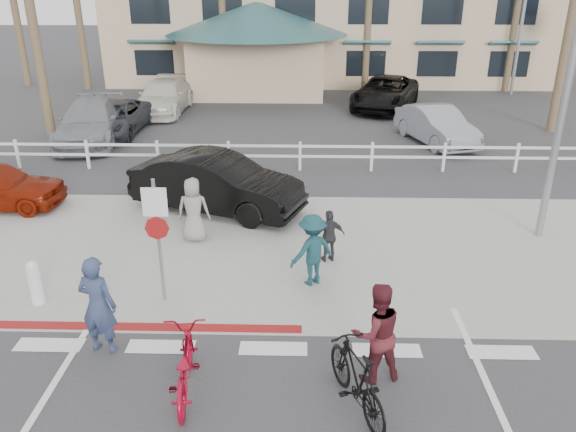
{
  "coord_description": "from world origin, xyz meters",
  "views": [
    {
      "loc": [
        0.48,
        -7.56,
        6.08
      ],
      "look_at": [
        0.19,
        3.09,
        1.5
      ],
      "focal_mm": 35.0,
      "sensor_mm": 36.0,
      "label": 1
    }
  ],
  "objects_px": {
    "car_white_sedan": "(217,183)",
    "bike_black": "(357,378)",
    "sign_post": "(158,235)",
    "bike_red": "(184,365)"
  },
  "relations": [
    {
      "from": "car_white_sedan",
      "to": "bike_black",
      "type": "bearing_deg",
      "value": -136.2
    },
    {
      "from": "bike_black",
      "to": "sign_post",
      "type": "bearing_deg",
      "value": -61.01
    },
    {
      "from": "sign_post",
      "to": "bike_black",
      "type": "bearing_deg",
      "value": -39.68
    },
    {
      "from": "sign_post",
      "to": "bike_black",
      "type": "xyz_separation_m",
      "value": [
        3.63,
        -3.01,
        -0.9
      ]
    },
    {
      "from": "sign_post",
      "to": "car_white_sedan",
      "type": "xyz_separation_m",
      "value": [
        0.42,
        4.75,
        -0.65
      ]
    },
    {
      "from": "bike_red",
      "to": "bike_black",
      "type": "distance_m",
      "value": 2.68
    },
    {
      "from": "bike_black",
      "to": "car_white_sedan",
      "type": "distance_m",
      "value": 8.4
    },
    {
      "from": "bike_red",
      "to": "bike_black",
      "type": "bearing_deg",
      "value": 167.57
    },
    {
      "from": "bike_black",
      "to": "car_white_sedan",
      "type": "bearing_deg",
      "value": -88.9
    },
    {
      "from": "bike_red",
      "to": "bike_black",
      "type": "xyz_separation_m",
      "value": [
        2.66,
        -0.29,
        0.05
      ]
    }
  ]
}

